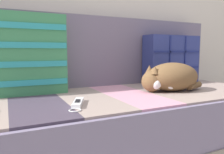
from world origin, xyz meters
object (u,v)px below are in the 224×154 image
object	(u,v)px
couch	(123,129)
throw_pillow_quilted	(171,59)
sleeping_cat	(170,78)
game_remote_far	(78,103)
throw_pillow_striped	(30,54)

from	to	relation	value
couch	throw_pillow_quilted	bearing A→B (deg)	19.99
sleeping_cat	game_remote_far	xyz separation A→B (m)	(-0.58, -0.09, -0.07)
sleeping_cat	game_remote_far	bearing A→B (deg)	-171.05
throw_pillow_striped	game_remote_far	distance (m)	0.44
throw_pillow_quilted	sleeping_cat	size ratio (longest dim) A/B	1.08
couch	game_remote_far	world-z (taller)	game_remote_far
throw_pillow_striped	game_remote_far	world-z (taller)	throw_pillow_striped
throw_pillow_quilted	throw_pillow_striped	xyz separation A→B (m)	(-0.97, -0.00, 0.04)
couch	throw_pillow_striped	xyz separation A→B (m)	(-0.47, 0.18, 0.43)
sleeping_cat	couch	bearing A→B (deg)	161.12
throw_pillow_striped	sleeping_cat	size ratio (longest dim) A/B	1.09
couch	sleeping_cat	bearing A→B (deg)	-18.88
throw_pillow_quilted	game_remote_far	world-z (taller)	throw_pillow_quilted
game_remote_far	couch	bearing A→B (deg)	28.95
throw_pillow_quilted	sleeping_cat	xyz separation A→B (m)	(-0.24, -0.27, -0.09)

